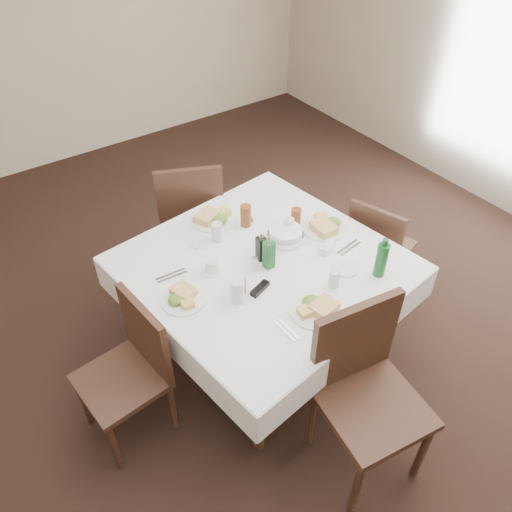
# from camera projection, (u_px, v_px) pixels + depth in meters

# --- Properties ---
(ground_plane) EXTENTS (7.00, 7.00, 0.00)m
(ground_plane) POSITION_uv_depth(u_px,v_px,m) (253.00, 378.00, 3.26)
(ground_plane) COLOR black
(room_shell) EXTENTS (6.04, 7.04, 2.80)m
(room_shell) POSITION_uv_depth(u_px,v_px,m) (252.00, 140.00, 2.14)
(room_shell) COLOR #BDAB8D
(room_shell) RESTS_ON ground
(dining_table) EXTENTS (1.65, 1.65, 0.76)m
(dining_table) POSITION_uv_depth(u_px,v_px,m) (264.00, 271.00, 3.02)
(dining_table) COLOR black
(dining_table) RESTS_ON ground
(chair_north) EXTENTS (0.62, 0.62, 0.99)m
(chair_north) POSITION_uv_depth(u_px,v_px,m) (191.00, 211.00, 3.71)
(chair_north) COLOR black
(chair_north) RESTS_ON ground
(chair_south) EXTENTS (0.56, 0.56, 1.04)m
(chair_south) POSITION_uv_depth(u_px,v_px,m) (364.00, 382.00, 2.53)
(chair_south) COLOR black
(chair_south) RESTS_ON ground
(chair_east) EXTENTS (0.51, 0.51, 0.85)m
(chair_east) POSITION_uv_depth(u_px,v_px,m) (377.00, 245.00, 3.53)
(chair_east) COLOR black
(chair_east) RESTS_ON ground
(chair_west) EXTENTS (0.47, 0.47, 0.91)m
(chair_west) POSITION_uv_depth(u_px,v_px,m) (133.00, 364.00, 2.71)
(chair_west) COLOR black
(chair_west) RESTS_ON ground
(meal_north) EXTENTS (0.30, 0.30, 0.07)m
(meal_north) POSITION_uv_depth(u_px,v_px,m) (214.00, 218.00, 3.27)
(meal_north) COLOR white
(meal_north) RESTS_ON dining_table
(meal_south) EXTENTS (0.28, 0.28, 0.06)m
(meal_south) POSITION_uv_depth(u_px,v_px,m) (316.00, 308.00, 2.66)
(meal_south) COLOR white
(meal_south) RESTS_ON dining_table
(meal_east) EXTENTS (0.30, 0.30, 0.07)m
(meal_east) POSITION_uv_depth(u_px,v_px,m) (325.00, 226.00, 3.20)
(meal_east) COLOR white
(meal_east) RESTS_ON dining_table
(meal_west) EXTENTS (0.25, 0.25, 0.05)m
(meal_west) POSITION_uv_depth(u_px,v_px,m) (183.00, 297.00, 2.72)
(meal_west) COLOR white
(meal_west) RESTS_ON dining_table
(side_plate_a) EXTENTS (0.14, 0.14, 0.01)m
(side_plate_a) POSITION_uv_depth(u_px,v_px,m) (200.00, 242.00, 3.11)
(side_plate_a) COLOR white
(side_plate_a) RESTS_ON dining_table
(side_plate_b) EXTENTS (0.16, 0.16, 0.01)m
(side_plate_b) POSITION_uv_depth(u_px,v_px,m) (345.00, 268.00, 2.93)
(side_plate_b) COLOR white
(side_plate_b) RESTS_ON dining_table
(water_n) EXTENTS (0.07, 0.07, 0.13)m
(water_n) POSITION_uv_depth(u_px,v_px,m) (217.00, 232.00, 3.09)
(water_n) COLOR silver
(water_n) RESTS_ON dining_table
(water_s) EXTENTS (0.06, 0.06, 0.11)m
(water_s) POSITION_uv_depth(u_px,v_px,m) (334.00, 279.00, 2.78)
(water_s) COLOR silver
(water_s) RESTS_ON dining_table
(water_e) EXTENTS (0.06, 0.06, 0.11)m
(water_e) POSITION_uv_depth(u_px,v_px,m) (289.00, 226.00, 3.15)
(water_e) COLOR silver
(water_e) RESTS_ON dining_table
(water_w) EXTENTS (0.08, 0.08, 0.14)m
(water_w) POSITION_uv_depth(u_px,v_px,m) (238.00, 291.00, 2.69)
(water_w) COLOR silver
(water_w) RESTS_ON dining_table
(iced_tea_a) EXTENTS (0.07, 0.07, 0.15)m
(iced_tea_a) POSITION_uv_depth(u_px,v_px,m) (246.00, 216.00, 3.20)
(iced_tea_a) COLOR brown
(iced_tea_a) RESTS_ON dining_table
(iced_tea_b) EXTENTS (0.06, 0.06, 0.13)m
(iced_tea_b) POSITION_uv_depth(u_px,v_px,m) (296.00, 218.00, 3.20)
(iced_tea_b) COLOR brown
(iced_tea_b) RESTS_ON dining_table
(bread_basket) EXTENTS (0.23, 0.23, 0.08)m
(bread_basket) POSITION_uv_depth(u_px,v_px,m) (285.00, 235.00, 3.11)
(bread_basket) COLOR silver
(bread_basket) RESTS_ON dining_table
(oil_cruet_dark) EXTENTS (0.05, 0.05, 0.21)m
(oil_cruet_dark) POSITION_uv_depth(u_px,v_px,m) (261.00, 248.00, 2.94)
(oil_cruet_dark) COLOR black
(oil_cruet_dark) RESTS_ON dining_table
(oil_cruet_green) EXTENTS (0.06, 0.06, 0.24)m
(oil_cruet_green) POSITION_uv_depth(u_px,v_px,m) (269.00, 253.00, 2.88)
(oil_cruet_green) COLOR #155A22
(oil_cruet_green) RESTS_ON dining_table
(ketchup_bottle) EXTENTS (0.05, 0.05, 0.12)m
(ketchup_bottle) POSITION_uv_depth(u_px,v_px,m) (241.00, 286.00, 2.74)
(ketchup_bottle) COLOR #B30918
(ketchup_bottle) RESTS_ON dining_table
(salt_shaker) EXTENTS (0.04, 0.04, 0.09)m
(salt_shaker) POSITION_uv_depth(u_px,v_px,m) (255.00, 263.00, 2.90)
(salt_shaker) COLOR white
(salt_shaker) RESTS_ON dining_table
(pepper_shaker) EXTENTS (0.04, 0.04, 0.08)m
(pepper_shaker) POSITION_uv_depth(u_px,v_px,m) (272.00, 259.00, 2.93)
(pepper_shaker) COLOR #3C281F
(pepper_shaker) RESTS_ON dining_table
(coffee_mug) EXTENTS (0.12, 0.12, 0.08)m
(coffee_mug) POSITION_uv_depth(u_px,v_px,m) (211.00, 266.00, 2.89)
(coffee_mug) COLOR white
(coffee_mug) RESTS_ON dining_table
(sunglasses) EXTENTS (0.14, 0.08, 0.03)m
(sunglasses) POSITION_uv_depth(u_px,v_px,m) (260.00, 289.00, 2.78)
(sunglasses) COLOR black
(sunglasses) RESTS_ON dining_table
(green_bottle) EXTENTS (0.07, 0.07, 0.26)m
(green_bottle) POSITION_uv_depth(u_px,v_px,m) (381.00, 259.00, 2.82)
(green_bottle) COLOR #155A22
(green_bottle) RESTS_ON dining_table
(sugar_caddy) EXTENTS (0.11, 0.08, 0.05)m
(sugar_caddy) POSITION_uv_depth(u_px,v_px,m) (327.00, 248.00, 3.03)
(sugar_caddy) COLOR white
(sugar_caddy) RESTS_ON dining_table
(cutlery_n) EXTENTS (0.09, 0.16, 0.01)m
(cutlery_n) POSITION_uv_depth(u_px,v_px,m) (248.00, 215.00, 3.32)
(cutlery_n) COLOR silver
(cutlery_n) RESTS_ON dining_table
(cutlery_s) EXTENTS (0.04, 0.17, 0.01)m
(cutlery_s) POSITION_uv_depth(u_px,v_px,m) (287.00, 330.00, 2.57)
(cutlery_s) COLOR silver
(cutlery_s) RESTS_ON dining_table
(cutlery_e) EXTENTS (0.19, 0.07, 0.01)m
(cutlery_e) POSITION_uv_depth(u_px,v_px,m) (349.00, 248.00, 3.07)
(cutlery_e) COLOR silver
(cutlery_e) RESTS_ON dining_table
(cutlery_w) EXTENTS (0.18, 0.06, 0.01)m
(cutlery_w) POSITION_uv_depth(u_px,v_px,m) (172.00, 276.00, 2.88)
(cutlery_w) COLOR silver
(cutlery_w) RESTS_ON dining_table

